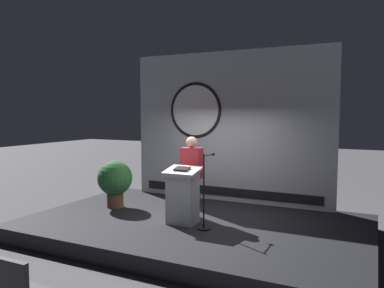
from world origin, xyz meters
name	(u,v)px	position (x,y,z in m)	size (l,w,h in m)	color
ground_plane	(194,236)	(0.00, 0.00, 0.00)	(40.00, 40.00, 0.00)	#4C4C51
stage_platform	(194,228)	(0.00, 0.00, 0.15)	(6.40, 4.00, 0.30)	black
banner_display	(228,127)	(-0.03, 1.85, 2.04)	(4.82, 0.12, 3.49)	#B2B7C1
podium	(183,196)	(-0.11, -0.27, 0.83)	(0.64, 0.50, 1.08)	silver
speaker_person	(192,176)	(-0.16, 0.21, 1.12)	(0.40, 0.26, 1.61)	black
microphone_stand	(205,202)	(0.39, -0.36, 0.78)	(0.24, 0.57, 1.36)	black
potted_plant	(115,180)	(-2.02, 0.17, 0.91)	(0.76, 0.76, 1.03)	brown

